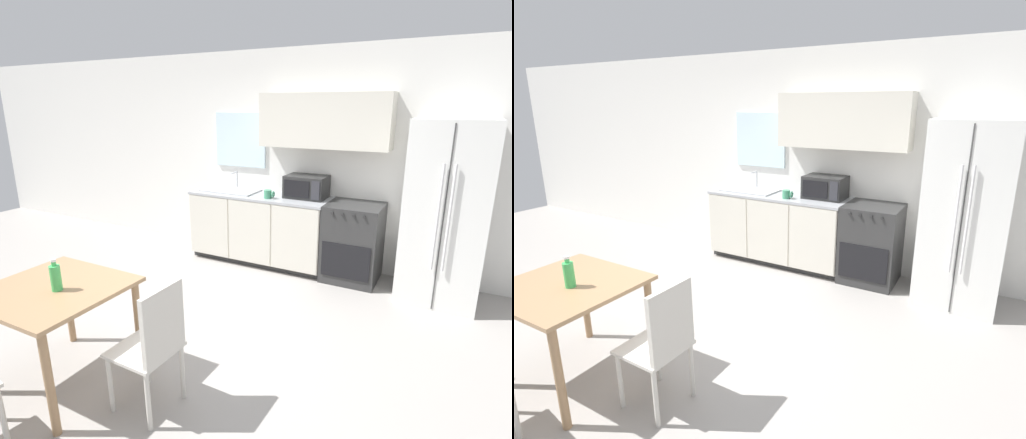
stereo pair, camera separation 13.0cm
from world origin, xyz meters
TOP-DOWN VIEW (x-y plane):
  - ground_plane at (0.00, 0.00)m, footprint 12.00×12.00m
  - wall_back at (0.05, 2.38)m, footprint 12.00×0.38m
  - kitchen_counter at (-0.34, 2.08)m, footprint 1.84×0.62m
  - oven_range at (0.90, 2.08)m, footprint 0.63×0.63m
  - refrigerator at (1.84, 2.02)m, footprint 0.78×0.77m
  - kitchen_sink at (-0.78, 2.09)m, footprint 0.75×0.43m
  - microwave at (0.26, 2.17)m, footprint 0.50×0.37m
  - coffee_mug at (-0.14, 1.92)m, footprint 0.13×0.09m
  - dining_table at (-0.55, -0.77)m, footprint 0.93×0.89m
  - dining_chair_side at (0.29, -0.68)m, footprint 0.41×0.41m
  - drink_bottle at (-0.48, -0.78)m, footprint 0.07×0.07m

SIDE VIEW (x-z plane):
  - ground_plane at x=0.00m, z-range 0.00..0.00m
  - oven_range at x=0.90m, z-range 0.00..0.92m
  - kitchen_counter at x=-0.34m, z-range 0.00..0.92m
  - dining_chair_side at x=0.29m, z-range 0.07..1.00m
  - dining_table at x=-0.55m, z-range 0.27..1.04m
  - drink_bottle at x=-0.48m, z-range 0.75..0.99m
  - kitchen_sink at x=-0.78m, z-range 0.81..1.05m
  - refrigerator at x=1.84m, z-range 0.00..1.90m
  - coffee_mug at x=-0.14m, z-range 0.92..1.02m
  - microwave at x=0.26m, z-range 0.92..1.19m
  - wall_back at x=0.05m, z-range 0.07..2.77m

